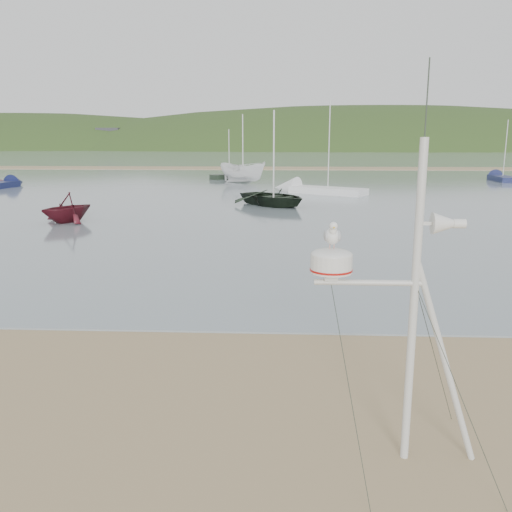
{
  "coord_description": "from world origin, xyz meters",
  "views": [
    {
      "loc": [
        2.21,
        -7.12,
        4.15
      ],
      "look_at": [
        1.83,
        1.0,
        2.38
      ],
      "focal_mm": 38.0,
      "sensor_mm": 36.0,
      "label": 1
    }
  ],
  "objects_px": {
    "mast_rig": "(406,373)",
    "sailboat_white_near": "(303,189)",
    "boat_red": "(66,194)",
    "sailboat_blue_far": "(497,177)",
    "sailboat_blue_near": "(7,184)",
    "sailboat_dark_mid": "(239,176)",
    "boat_dark": "(274,165)",
    "boat_white": "(243,155)"
  },
  "relations": [
    {
      "from": "boat_dark",
      "to": "sailboat_blue_near",
      "type": "distance_m",
      "value": 26.39
    },
    {
      "from": "boat_white",
      "to": "sailboat_dark_mid",
      "type": "bearing_deg",
      "value": 43.7
    },
    {
      "from": "sailboat_dark_mid",
      "to": "boat_dark",
      "type": "bearing_deg",
      "value": -80.3
    },
    {
      "from": "sailboat_blue_far",
      "to": "boat_white",
      "type": "bearing_deg",
      "value": -168.82
    },
    {
      "from": "mast_rig",
      "to": "boat_dark",
      "type": "relative_size",
      "value": 1.0
    },
    {
      "from": "boat_red",
      "to": "sailboat_blue_near",
      "type": "bearing_deg",
      "value": 156.05
    },
    {
      "from": "mast_rig",
      "to": "boat_white",
      "type": "xyz_separation_m",
      "value": [
        -5.28,
        44.81,
        1.45
      ]
    },
    {
      "from": "boat_dark",
      "to": "sailboat_white_near",
      "type": "distance_m",
      "value": 9.14
    },
    {
      "from": "sailboat_dark_mid",
      "to": "boat_white",
      "type": "bearing_deg",
      "value": -81.83
    },
    {
      "from": "sailboat_white_near",
      "to": "sailboat_blue_near",
      "type": "bearing_deg",
      "value": 171.95
    },
    {
      "from": "boat_red",
      "to": "sailboat_white_near",
      "type": "relative_size",
      "value": 0.37
    },
    {
      "from": "sailboat_white_near",
      "to": "boat_red",
      "type": "bearing_deg",
      "value": -127.85
    },
    {
      "from": "boat_dark",
      "to": "sailboat_dark_mid",
      "type": "height_order",
      "value": "boat_dark"
    },
    {
      "from": "boat_dark",
      "to": "boat_red",
      "type": "relative_size",
      "value": 1.77
    },
    {
      "from": "sailboat_blue_near",
      "to": "boat_dark",
      "type": "bearing_deg",
      "value": -27.61
    },
    {
      "from": "boat_dark",
      "to": "sailboat_white_near",
      "type": "height_order",
      "value": "sailboat_white_near"
    },
    {
      "from": "mast_rig",
      "to": "sailboat_blue_near",
      "type": "bearing_deg",
      "value": 122.77
    },
    {
      "from": "mast_rig",
      "to": "sailboat_blue_near",
      "type": "relative_size",
      "value": 0.77
    },
    {
      "from": "sailboat_blue_near",
      "to": "sailboat_blue_far",
      "type": "xyz_separation_m",
      "value": [
        45.64,
        10.37,
        0.0
      ]
    },
    {
      "from": "boat_red",
      "to": "boat_dark",
      "type": "bearing_deg",
      "value": 68.17
    },
    {
      "from": "boat_white",
      "to": "sailboat_blue_far",
      "type": "height_order",
      "value": "sailboat_blue_far"
    },
    {
      "from": "boat_white",
      "to": "sailboat_white_near",
      "type": "xyz_separation_m",
      "value": [
        5.36,
        -8.94,
        -2.37
      ]
    },
    {
      "from": "mast_rig",
      "to": "sailboat_white_near",
      "type": "bearing_deg",
      "value": 89.88
    },
    {
      "from": "sailboat_blue_far",
      "to": "mast_rig",
      "type": "bearing_deg",
      "value": -112.08
    },
    {
      "from": "mast_rig",
      "to": "boat_dark",
      "type": "bearing_deg",
      "value": 94.44
    },
    {
      "from": "boat_white",
      "to": "sailboat_blue_near",
      "type": "xyz_separation_m",
      "value": [
        -20.14,
        -5.33,
        -2.37
      ]
    },
    {
      "from": "boat_red",
      "to": "boat_white",
      "type": "xyz_separation_m",
      "value": [
        7.05,
        24.9,
        1.2
      ]
    },
    {
      "from": "sailboat_blue_near",
      "to": "sailboat_blue_far",
      "type": "distance_m",
      "value": 46.8
    },
    {
      "from": "sailboat_white_near",
      "to": "sailboat_dark_mid",
      "type": "bearing_deg",
      "value": 112.57
    },
    {
      "from": "boat_red",
      "to": "sailboat_blue_far",
      "type": "height_order",
      "value": "sailboat_blue_far"
    },
    {
      "from": "sailboat_white_near",
      "to": "sailboat_blue_far",
      "type": "bearing_deg",
      "value": 34.76
    },
    {
      "from": "boat_white",
      "to": "sailboat_white_near",
      "type": "distance_m",
      "value": 10.69
    },
    {
      "from": "sailboat_dark_mid",
      "to": "sailboat_blue_far",
      "type": "relative_size",
      "value": 0.84
    },
    {
      "from": "sailboat_blue_far",
      "to": "sailboat_white_near",
      "type": "relative_size",
      "value": 0.85
    },
    {
      "from": "mast_rig",
      "to": "sailboat_white_near",
      "type": "distance_m",
      "value": 35.88
    },
    {
      "from": "sailboat_blue_far",
      "to": "boat_red",
      "type": "bearing_deg",
      "value": -137.39
    },
    {
      "from": "sailboat_dark_mid",
      "to": "sailboat_blue_near",
      "type": "bearing_deg",
      "value": -149.48
    },
    {
      "from": "mast_rig",
      "to": "sailboat_dark_mid",
      "type": "xyz_separation_m",
      "value": [
        -6.14,
        50.83,
        -0.92
      ]
    },
    {
      "from": "mast_rig",
      "to": "boat_dark",
      "type": "height_order",
      "value": "boat_dark"
    },
    {
      "from": "mast_rig",
      "to": "sailboat_white_near",
      "type": "height_order",
      "value": "sailboat_white_near"
    },
    {
      "from": "mast_rig",
      "to": "boat_red",
      "type": "height_order",
      "value": "mast_rig"
    },
    {
      "from": "sailboat_dark_mid",
      "to": "sailboat_white_near",
      "type": "height_order",
      "value": "sailboat_white_near"
    }
  ]
}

